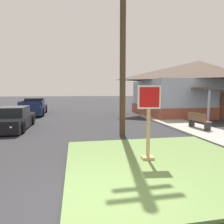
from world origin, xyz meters
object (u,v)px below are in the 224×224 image
(street_bench, at_px, (198,120))
(manhole_cover, at_px, (99,160))
(pickup_truck_navy, at_px, (34,108))
(stop_sign, at_px, (148,124))
(parked_sedan_black, at_px, (12,119))
(utility_pole, at_px, (123,14))

(street_bench, bearing_deg, manhole_cover, -148.23)
(pickup_truck_navy, bearing_deg, stop_sign, -67.05)
(stop_sign, distance_m, manhole_cover, 1.89)
(parked_sedan_black, bearing_deg, pickup_truck_navy, 91.18)
(manhole_cover, distance_m, utility_pole, 6.70)
(stop_sign, relative_size, parked_sedan_black, 0.51)
(manhole_cover, distance_m, pickup_truck_navy, 14.04)
(stop_sign, xyz_separation_m, pickup_truck_navy, (-5.82, 13.75, -0.54))
(street_bench, xyz_separation_m, utility_pole, (-4.29, -0.33, 5.06))
(manhole_cover, distance_m, parked_sedan_black, 7.40)
(utility_pole, bearing_deg, manhole_cover, -115.05)
(stop_sign, distance_m, parked_sedan_black, 8.63)
(street_bench, height_order, utility_pole, utility_pole)
(parked_sedan_black, relative_size, street_bench, 2.97)
(utility_pole, bearing_deg, pickup_truck_navy, 120.48)
(stop_sign, bearing_deg, utility_pole, 88.57)
(pickup_truck_navy, bearing_deg, parked_sedan_black, -88.82)
(parked_sedan_black, relative_size, pickup_truck_navy, 0.82)
(manhole_cover, bearing_deg, street_bench, 31.77)
(manhole_cover, xyz_separation_m, utility_pole, (1.53, 3.27, 5.64))
(parked_sedan_black, height_order, pickup_truck_navy, pickup_truck_navy)
(manhole_cover, relative_size, pickup_truck_navy, 0.13)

